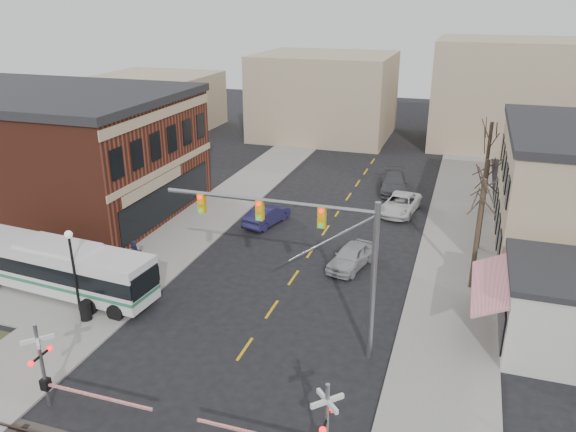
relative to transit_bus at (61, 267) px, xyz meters
The scene contains 19 objects.
ground 12.91m from the transit_bus, 17.87° to the right, with size 160.00×160.00×0.00m, color black.
sidewalk_west 16.38m from the transit_bus, 80.54° to the left, with size 5.00×60.00×0.12m, color gray.
sidewalk_east 27.04m from the transit_bus, 36.55° to the left, with size 5.00×60.00×0.12m, color gray.
brick_building 19.35m from the transit_bus, 140.80° to the left, with size 30.40×15.40×9.60m.
tree_east_a 24.14m from the transit_bus, 19.60° to the left, with size 0.28×0.28×6.75m.
tree_east_b 26.99m from the transit_bus, 31.49° to the left, with size 0.28×0.28×6.30m.
tree_east_c 32.07m from the transit_bus, 43.60° to the left, with size 0.28×0.28×7.20m.
transit_bus is the anchor object (origin of this frame).
traffic_signal_mast 15.84m from the transit_bus, ahead, with size 10.40×0.30×8.00m.
rr_crossing_west 10.38m from the transit_bus, 53.28° to the right, with size 5.60×1.36×4.00m.
rr_crossing_east 19.36m from the transit_bus, 25.30° to the right, with size 5.60×1.36×4.00m.
street_lamp 3.20m from the transit_bus, 34.64° to the right, with size 0.44×0.44×4.79m.
trash_bin 3.93m from the transit_bus, 34.89° to the right, with size 0.60×0.60×1.00m, color black.
car_a 17.57m from the transit_bus, 29.59° to the left, with size 1.80×4.48×1.53m, color #A2A2A7.
car_b 15.83m from the transit_bus, 61.33° to the left, with size 1.56×4.47×1.47m, color #1C1A41.
car_c 25.91m from the transit_bus, 49.07° to the left, with size 2.45×5.32×1.48m, color silver.
car_d 29.33m from the transit_bus, 57.66° to the left, with size 2.27×5.58×1.62m, color #414045.
pedestrian_near 4.34m from the transit_bus, 10.54° to the right, with size 0.58×0.38×1.60m, color #5D534B.
pedestrian_far 4.91m from the transit_bus, 64.52° to the left, with size 0.84×0.65×1.73m, color #2F2D50.
Camera 1 is at (9.33, -19.68, 16.28)m, focal length 35.00 mm.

